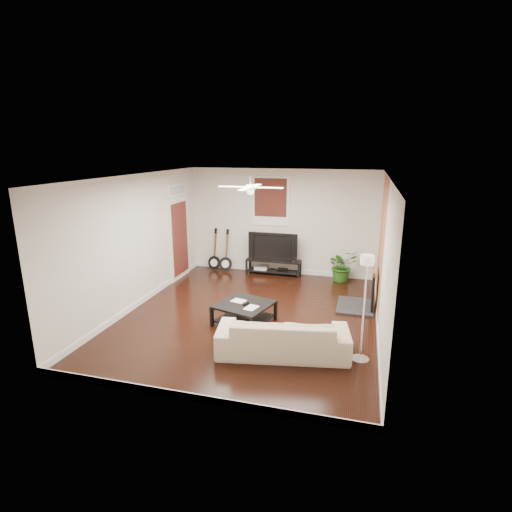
{
  "coord_description": "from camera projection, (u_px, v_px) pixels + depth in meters",
  "views": [
    {
      "loc": [
        2.1,
        -7.33,
        3.33
      ],
      "look_at": [
        0.0,
        0.4,
        1.15
      ],
      "focal_mm": 28.11,
      "sensor_mm": 36.0,
      "label": 1
    }
  ],
  "objects": [
    {
      "name": "room",
      "position": [
        251.0,
        249.0,
        7.86
      ],
      "size": [
        5.01,
        6.01,
        2.81
      ],
      "color": "black",
      "rests_on": "ground"
    },
    {
      "name": "brick_accent",
      "position": [
        381.0,
        245.0,
        8.16
      ],
      "size": [
        0.02,
        2.2,
        2.8
      ],
      "primitive_type": "cube",
      "color": "#B15F39",
      "rests_on": "floor"
    },
    {
      "name": "window_back",
      "position": [
        271.0,
        201.0,
        10.56
      ],
      "size": [
        1.0,
        0.06,
        1.3
      ],
      "primitive_type": "cube",
      "color": "black",
      "rests_on": "wall_back"
    },
    {
      "name": "guitar_right",
      "position": [
        225.0,
        251.0,
        10.99
      ],
      "size": [
        0.37,
        0.26,
        1.18
      ],
      "primitive_type": null,
      "rotation": [
        0.0,
        0.0,
        -0.02
      ],
      "color": "black",
      "rests_on": "floor"
    },
    {
      "name": "tv",
      "position": [
        274.0,
        246.0,
        10.67
      ],
      "size": [
        1.32,
        0.17,
        0.76
      ],
      "primitive_type": "imported",
      "color": "black",
      "rests_on": "tv_stand"
    },
    {
      "name": "potted_plant",
      "position": [
        342.0,
        266.0,
        10.21
      ],
      "size": [
        0.98,
        0.95,
        0.83
      ],
      "primitive_type": "imported",
      "rotation": [
        0.0,
        0.0,
        0.6
      ],
      "color": "#265A19",
      "rests_on": "floor"
    },
    {
      "name": "tv_stand",
      "position": [
        273.0,
        267.0,
        10.8
      ],
      "size": [
        1.47,
        0.39,
        0.41
      ],
      "primitive_type": "cube",
      "color": "black",
      "rests_on": "floor"
    },
    {
      "name": "floor_lamp",
      "position": [
        364.0,
        309.0,
        6.25
      ],
      "size": [
        0.34,
        0.34,
        1.77
      ],
      "primitive_type": null,
      "rotation": [
        0.0,
        0.0,
        0.18
      ],
      "color": "silver",
      "rests_on": "floor"
    },
    {
      "name": "fireplace",
      "position": [
        363.0,
        287.0,
        8.48
      ],
      "size": [
        0.8,
        1.1,
        0.92
      ],
      "primitive_type": "cube",
      "color": "black",
      "rests_on": "floor"
    },
    {
      "name": "sofa",
      "position": [
        283.0,
        336.0,
        6.62
      ],
      "size": [
        2.29,
        1.22,
        0.63
      ],
      "primitive_type": "imported",
      "rotation": [
        0.0,
        0.0,
        3.32
      ],
      "color": "tan",
      "rests_on": "floor"
    },
    {
      "name": "guitar_left",
      "position": [
        214.0,
        249.0,
        11.1
      ],
      "size": [
        0.39,
        0.3,
        1.18
      ],
      "primitive_type": null,
      "rotation": [
        0.0,
        0.0,
        -0.12
      ],
      "color": "black",
      "rests_on": "floor"
    },
    {
      "name": "door_left",
      "position": [
        179.0,
        231.0,
        10.29
      ],
      "size": [
        0.08,
        1.0,
        2.5
      ],
      "primitive_type": "cube",
      "color": "white",
      "rests_on": "wall_left"
    },
    {
      "name": "coffee_table",
      "position": [
        244.0,
        313.0,
        7.81
      ],
      "size": [
        1.18,
        1.18,
        0.4
      ],
      "primitive_type": "cube",
      "rotation": [
        0.0,
        0.0,
        -0.28
      ],
      "color": "black",
      "rests_on": "floor"
    },
    {
      "name": "ceiling_fan",
      "position": [
        250.0,
        187.0,
        7.55
      ],
      "size": [
        1.24,
        1.24,
        0.32
      ],
      "primitive_type": null,
      "color": "white",
      "rests_on": "ceiling"
    }
  ]
}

